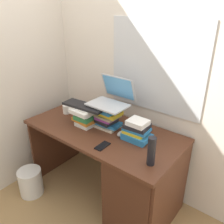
% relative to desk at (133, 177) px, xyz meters
% --- Properties ---
extents(ground_plane, '(6.00, 6.00, 0.00)m').
position_rel_desk_xyz_m(ground_plane, '(-0.37, 0.03, -0.41)').
color(ground_plane, '#9E7A4C').
extents(wall_back, '(6.00, 0.06, 2.60)m').
position_rel_desk_xyz_m(wall_back, '(-0.37, 0.43, 0.89)').
color(wall_back, silver).
rests_on(wall_back, ground).
extents(wall_left, '(0.05, 6.00, 2.60)m').
position_rel_desk_xyz_m(wall_left, '(-1.27, 0.03, 0.89)').
color(wall_left, beige).
rests_on(wall_left, ground).
extents(desk, '(1.46, 0.71, 0.75)m').
position_rel_desk_xyz_m(desk, '(0.00, 0.00, 0.00)').
color(desk, '#4C2819').
rests_on(desk, ground).
extents(book_stack_tall, '(0.23, 0.20, 0.22)m').
position_rel_desk_xyz_m(book_stack_tall, '(-0.36, 0.09, 0.45)').
color(book_stack_tall, beige).
rests_on(book_stack_tall, desk).
extents(book_stack_keyboard_riser, '(0.24, 0.19, 0.19)m').
position_rel_desk_xyz_m(book_stack_keyboard_riser, '(-0.56, -0.02, 0.44)').
color(book_stack_keyboard_riser, white).
rests_on(book_stack_keyboard_riser, desk).
extents(book_stack_side, '(0.24, 0.18, 0.18)m').
position_rel_desk_xyz_m(book_stack_side, '(-0.04, 0.07, 0.43)').
color(book_stack_side, '#2672B2').
rests_on(book_stack_side, desk).
extents(laptop, '(0.35, 0.32, 0.24)m').
position_rel_desk_xyz_m(laptop, '(-0.36, 0.15, 0.62)').
color(laptop, '#B7BABF').
rests_on(laptop, book_stack_tall).
extents(keyboard, '(0.43, 0.17, 0.02)m').
position_rel_desk_xyz_m(keyboard, '(-0.55, -0.02, 0.54)').
color(keyboard, black).
rests_on(keyboard, book_stack_keyboard_riser).
extents(computer_mouse, '(0.06, 0.10, 0.04)m').
position_rel_desk_xyz_m(computer_mouse, '(-0.17, 0.05, 0.36)').
color(computer_mouse, '#A5A8AD').
rests_on(computer_mouse, desk).
extents(mug, '(0.11, 0.08, 0.09)m').
position_rel_desk_xyz_m(mug, '(-0.89, 0.05, 0.39)').
color(mug, white).
rests_on(mug, desk).
extents(water_bottle, '(0.06, 0.06, 0.22)m').
position_rel_desk_xyz_m(water_bottle, '(0.23, -0.15, 0.45)').
color(water_bottle, black).
rests_on(water_bottle, desk).
extents(cell_phone, '(0.07, 0.14, 0.01)m').
position_rel_desk_xyz_m(cell_phone, '(-0.19, -0.19, 0.35)').
color(cell_phone, black).
rests_on(cell_phone, desk).
extents(wastebasket, '(0.24, 0.24, 0.28)m').
position_rel_desk_xyz_m(wastebasket, '(-0.95, -0.45, -0.27)').
color(wastebasket, silver).
rests_on(wastebasket, ground).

